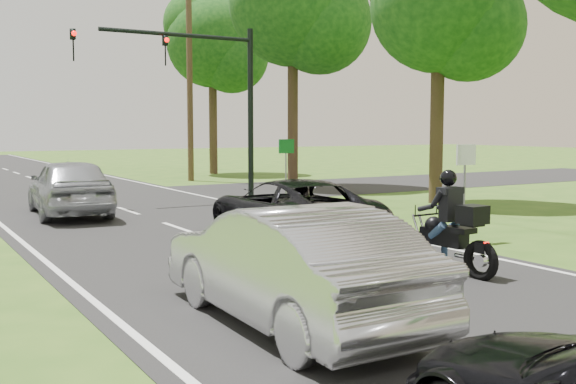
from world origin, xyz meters
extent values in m
plane|color=#305417|center=(0.00, 0.00, 0.00)|extent=(140.00, 140.00, 0.00)
cube|color=black|center=(0.00, 10.00, 0.01)|extent=(8.00, 100.00, 0.01)
cube|color=black|center=(0.00, 16.00, 0.01)|extent=(60.00, 7.00, 0.01)
torus|color=black|center=(2.02, 1.49, 0.32)|extent=(0.17, 0.63, 0.63)
torus|color=black|center=(2.11, 0.06, 0.32)|extent=(0.19, 0.69, 0.68)
cube|color=black|center=(2.06, 0.87, 0.60)|extent=(0.32, 0.92, 0.29)
sphere|color=black|center=(2.05, 1.11, 0.77)|extent=(0.32, 0.32, 0.32)
cube|color=black|center=(2.08, 0.54, 0.77)|extent=(0.35, 0.54, 0.10)
cube|color=#FF0C07|center=(2.11, -0.04, 0.62)|extent=(0.10, 0.03, 0.05)
cylinder|color=silver|center=(2.24, 0.35, 0.30)|extent=(0.13, 0.76, 0.09)
cylinder|color=black|center=(2.03, 1.30, 0.94)|extent=(0.59, 0.07, 0.03)
cube|color=black|center=(2.10, 0.25, 1.06)|extent=(0.44, 0.40, 0.30)
cube|color=black|center=(2.07, 0.73, 1.18)|extent=(0.39, 0.23, 0.57)
sphere|color=black|center=(2.06, 0.79, 1.63)|extent=(0.29, 0.29, 0.29)
cylinder|color=navy|center=(1.84, 1.03, 0.22)|extent=(0.12, 0.12, 0.43)
cylinder|color=navy|center=(2.26, 1.05, 0.22)|extent=(0.12, 0.12, 0.43)
imported|color=black|center=(1.29, 4.68, 0.71)|extent=(2.75, 5.19, 1.39)
imported|color=#AEAEB3|center=(-1.86, -0.50, 0.77)|extent=(1.71, 4.64, 1.52)
imported|color=#9FA2A7|center=(-1.73, 11.81, 0.83)|extent=(2.34, 4.97, 1.64)
cylinder|color=black|center=(5.20, 14.00, 3.00)|extent=(0.20, 0.20, 6.00)
cylinder|color=black|center=(2.50, 14.00, 5.60)|extent=(5.40, 0.14, 0.14)
imported|color=black|center=(2.00, 14.00, 5.05)|extent=(0.16, 0.36, 1.00)
imported|color=black|center=(-1.00, 14.00, 5.05)|extent=(0.16, 0.36, 1.00)
sphere|color=#FF0C07|center=(2.00, 13.82, 5.38)|extent=(0.16, 0.16, 0.16)
sphere|color=#FF0C07|center=(-1.00, 13.82, 5.38)|extent=(0.16, 0.16, 0.16)
cylinder|color=brown|center=(6.20, 22.00, 5.00)|extent=(0.28, 0.28, 10.00)
cylinder|color=slate|center=(4.70, 3.00, 1.00)|extent=(0.05, 0.05, 2.00)
cube|color=silver|center=(4.70, 2.97, 1.90)|extent=(0.55, 0.04, 0.45)
cylinder|color=slate|center=(4.90, 11.00, 1.00)|extent=(0.05, 0.05, 2.00)
cube|color=#0C591E|center=(4.90, 10.97, 1.90)|extent=(0.55, 0.04, 0.45)
cylinder|color=#332316|center=(9.50, 9.00, 2.94)|extent=(0.44, 0.44, 5.88)
sphere|color=#0F3911|center=(9.50, 9.00, 6.51)|extent=(4.50, 4.50, 4.50)
sphere|color=#0F3911|center=(10.25, 8.40, 5.78)|extent=(3.60, 3.60, 3.60)
cylinder|color=#332316|center=(8.80, 17.00, 3.50)|extent=(0.44, 0.44, 7.00)
sphere|color=#0F3911|center=(8.80, 17.00, 7.75)|extent=(5.40, 5.40, 5.40)
sphere|color=#0F3911|center=(9.70, 16.28, 6.88)|extent=(4.32, 4.32, 4.32)
cylinder|color=#332316|center=(9.20, 26.00, 3.22)|extent=(0.44, 0.44, 6.44)
sphere|color=#0F3911|center=(9.20, 26.00, 7.13)|extent=(4.95, 4.95, 4.95)
sphere|color=#0F3911|center=(10.02, 25.34, 6.33)|extent=(3.96, 3.96, 3.96)
camera|label=1|loc=(-6.14, -7.61, 2.47)|focal=42.00mm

